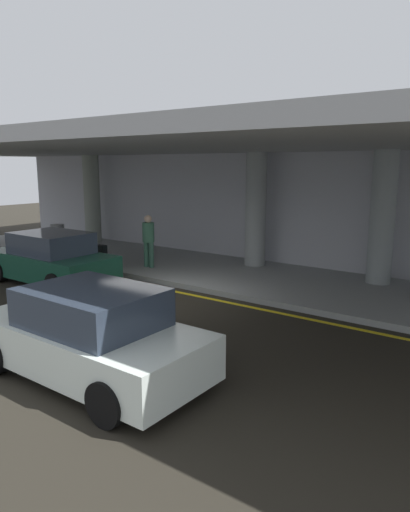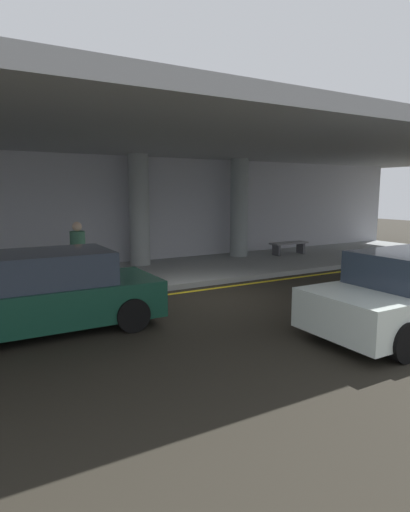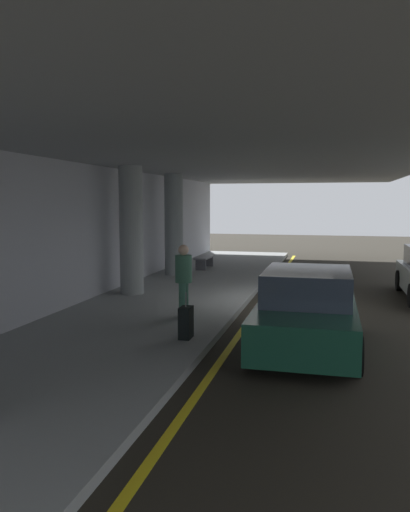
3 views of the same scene
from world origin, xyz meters
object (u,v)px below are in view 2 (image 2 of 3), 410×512
Objects in this scene: support_column_center at (239,208)px; bench_metal at (289,245)px; car_dark_green at (49,293)px; suitcase_upright_primary at (11,286)px; support_column_left_mid at (139,210)px; traveler_with_luggage at (78,250)px.

support_column_center is 2.51m from bench_metal.
car_dark_green is 2.56× the size of bench_metal.
support_column_center reaches higher than suitcase_upright_primary.
suitcase_upright_primary is (-4.23, -2.86, -1.51)m from support_column_left_mid.
suitcase_upright_primary is at bearing -145.97° from support_column_left_mid.
support_column_center is 7.03m from traveler_with_luggage.
traveler_with_luggage is 1.05× the size of bench_metal.
support_column_center reaches higher than traveler_with_luggage.
suitcase_upright_primary is (-8.23, -2.86, -1.51)m from support_column_center.
traveler_with_luggage is at bearing -111.25° from car_dark_green.
car_dark_green is 3.09m from traveler_with_luggage.
support_column_center is 4.06× the size of suitcase_upright_primary.
traveler_with_luggage is (1.22, 2.81, 0.40)m from car_dark_green.
support_column_center is at bearing 0.00° from support_column_left_mid.
car_dark_green is 2.33m from suitcase_upright_primary.
bench_metal is at bearing 25.24° from suitcase_upright_primary.
support_column_left_mid is 4.00m from support_column_center.
bench_metal is at bearing -19.31° from support_column_center.
suitcase_upright_primary reaches higher than bench_metal.
suitcase_upright_primary is 10.38m from bench_metal.
traveler_with_luggage reaches higher than suitcase_upright_primary.
traveler_with_luggage is at bearing -138.00° from support_column_left_mid.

